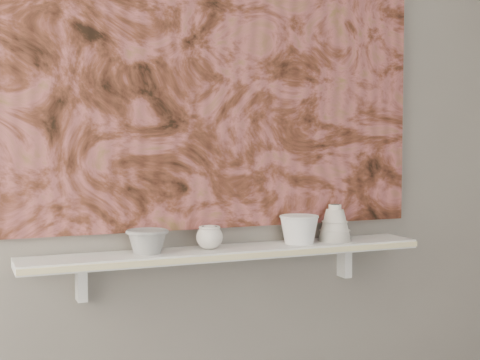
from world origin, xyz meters
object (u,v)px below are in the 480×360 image
painting (222,69)px  cup_cream (210,237)px  bell_vessel (335,223)px  bowl_white (299,229)px  bowl_grey (147,241)px  shelf (231,252)px

painting → cup_cream: size_ratio=16.81×
cup_cream → bell_vessel: size_ratio=0.67×
cup_cream → bowl_white: bowl_white is taller
cup_cream → bell_vessel: bell_vessel is taller
painting → bowl_white: bearing=-17.1°
bowl_grey → bowl_white: size_ratio=0.99×
shelf → cup_cream: 0.09m
bell_vessel → bowl_white: 0.15m
shelf → painting: size_ratio=0.93×
painting → bowl_grey: bearing=-164.5°
bowl_white → bell_vessel: bearing=0.0°
bowl_grey → bowl_white: (0.55, 0.00, 0.01)m
bowl_grey → cup_cream: 0.21m
bowl_white → cup_cream: bearing=180.0°
cup_cream → bowl_white: bearing=0.0°
bowl_grey → bell_vessel: (0.70, 0.00, 0.03)m
shelf → bowl_white: bowl_white is taller
painting → cup_cream: bearing=-133.3°
shelf → bell_vessel: 0.42m
shelf → bell_vessel: bell_vessel is taller
shelf → bowl_white: bearing=0.0°
cup_cream → shelf: bearing=0.0°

